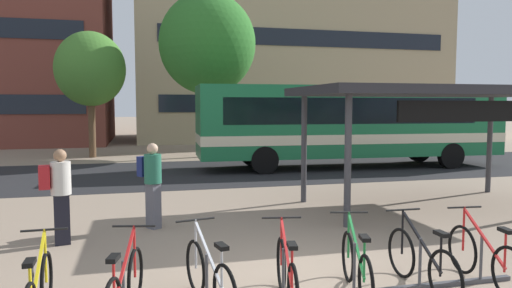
{
  "coord_description": "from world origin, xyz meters",
  "views": [
    {
      "loc": [
        -2.21,
        -5.93,
        2.45
      ],
      "look_at": [
        0.43,
        4.73,
        1.54
      ],
      "focal_mm": 32.73,
      "sensor_mm": 36.0,
      "label": 1
    }
  ],
  "objects_px": {
    "parked_bicycle_green_6": "(356,267)",
    "transit_shelter": "(433,95)",
    "street_tree_0": "(90,69)",
    "commuter_red_pack_2": "(59,190)",
    "city_bus": "(351,123)",
    "parked_bicycle_red_5": "(287,275)",
    "commuter_navy_pack_0": "(152,179)",
    "street_tree_1": "(207,44)",
    "parked_bicycle_black_7": "(422,262)",
    "parked_bicycle_red_8": "(484,258)",
    "parked_bicycle_silver_4": "(209,277)"
  },
  "relations": [
    {
      "from": "transit_shelter",
      "to": "commuter_red_pack_2",
      "type": "bearing_deg",
      "value": -172.43
    },
    {
      "from": "city_bus",
      "to": "street_tree_0",
      "type": "xyz_separation_m",
      "value": [
        -10.35,
        6.18,
        2.36
      ]
    },
    {
      "from": "parked_bicycle_green_6",
      "to": "transit_shelter",
      "type": "relative_size",
      "value": 0.27
    },
    {
      "from": "parked_bicycle_black_7",
      "to": "parked_bicycle_red_8",
      "type": "height_order",
      "value": "same"
    },
    {
      "from": "parked_bicycle_red_8",
      "to": "transit_shelter",
      "type": "height_order",
      "value": "transit_shelter"
    },
    {
      "from": "city_bus",
      "to": "street_tree_1",
      "type": "bearing_deg",
      "value": 136.8
    },
    {
      "from": "commuter_navy_pack_0",
      "to": "street_tree_1",
      "type": "bearing_deg",
      "value": 132.4
    },
    {
      "from": "city_bus",
      "to": "commuter_navy_pack_0",
      "type": "relative_size",
      "value": 7.1
    },
    {
      "from": "transit_shelter",
      "to": "commuter_navy_pack_0",
      "type": "bearing_deg",
      "value": -176.99
    },
    {
      "from": "transit_shelter",
      "to": "parked_bicycle_red_8",
      "type": "bearing_deg",
      "value": -117.07
    },
    {
      "from": "parked_bicycle_green_6",
      "to": "commuter_red_pack_2",
      "type": "distance_m",
      "value": 5.28
    },
    {
      "from": "parked_bicycle_silver_4",
      "to": "commuter_navy_pack_0",
      "type": "xyz_separation_m",
      "value": [
        -0.57,
        3.98,
        0.61
      ]
    },
    {
      "from": "parked_bicycle_silver_4",
      "to": "city_bus",
      "type": "bearing_deg",
      "value": -44.57
    },
    {
      "from": "parked_bicycle_red_8",
      "to": "street_tree_1",
      "type": "height_order",
      "value": "street_tree_1"
    },
    {
      "from": "parked_bicycle_green_6",
      "to": "parked_bicycle_black_7",
      "type": "height_order",
      "value": "same"
    },
    {
      "from": "parked_bicycle_green_6",
      "to": "transit_shelter",
      "type": "height_order",
      "value": "transit_shelter"
    },
    {
      "from": "transit_shelter",
      "to": "street_tree_1",
      "type": "xyz_separation_m",
      "value": [
        -3.65,
        12.34,
        2.64
      ]
    },
    {
      "from": "transit_shelter",
      "to": "commuter_navy_pack_0",
      "type": "distance_m",
      "value": 6.81
    },
    {
      "from": "parked_bicycle_silver_4",
      "to": "parked_bicycle_black_7",
      "type": "height_order",
      "value": "same"
    },
    {
      "from": "parked_bicycle_silver_4",
      "to": "commuter_navy_pack_0",
      "type": "relative_size",
      "value": 0.99
    },
    {
      "from": "street_tree_0",
      "to": "parked_bicycle_red_5",
      "type": "bearing_deg",
      "value": -77.65
    },
    {
      "from": "city_bus",
      "to": "parked_bicycle_red_5",
      "type": "height_order",
      "value": "city_bus"
    },
    {
      "from": "street_tree_1",
      "to": "parked_bicycle_black_7",
      "type": "bearing_deg",
      "value": -88.51
    },
    {
      "from": "parked_bicycle_red_8",
      "to": "transit_shelter",
      "type": "xyz_separation_m",
      "value": [
        2.3,
        4.57,
        2.32
      ]
    },
    {
      "from": "street_tree_0",
      "to": "commuter_red_pack_2",
      "type": "bearing_deg",
      "value": -86.77
    },
    {
      "from": "city_bus",
      "to": "parked_bicycle_red_5",
      "type": "xyz_separation_m",
      "value": [
        -6.42,
        -11.74,
        -1.39
      ]
    },
    {
      "from": "parked_bicycle_silver_4",
      "to": "parked_bicycle_green_6",
      "type": "xyz_separation_m",
      "value": [
        1.88,
        -0.09,
        0.0
      ]
    },
    {
      "from": "parked_bicycle_green_6",
      "to": "transit_shelter",
      "type": "bearing_deg",
      "value": -29.53
    },
    {
      "from": "street_tree_1",
      "to": "street_tree_0",
      "type": "bearing_deg",
      "value": 168.91
    },
    {
      "from": "commuter_red_pack_2",
      "to": "parked_bicycle_black_7",
      "type": "bearing_deg",
      "value": -43.1
    },
    {
      "from": "city_bus",
      "to": "street_tree_0",
      "type": "bearing_deg",
      "value": 151.76
    },
    {
      "from": "city_bus",
      "to": "parked_bicycle_green_6",
      "type": "distance_m",
      "value": 12.96
    },
    {
      "from": "parked_bicycle_red_5",
      "to": "parked_bicycle_green_6",
      "type": "relative_size",
      "value": 1.01
    },
    {
      "from": "parked_bicycle_red_5",
      "to": "parked_bicycle_red_8",
      "type": "xyz_separation_m",
      "value": [
        2.79,
        -0.04,
        0.0
      ]
    },
    {
      "from": "commuter_red_pack_2",
      "to": "city_bus",
      "type": "bearing_deg",
      "value": 32.16
    },
    {
      "from": "parked_bicycle_black_7",
      "to": "city_bus",
      "type": "bearing_deg",
      "value": -20.07
    },
    {
      "from": "city_bus",
      "to": "commuter_red_pack_2",
      "type": "distance_m",
      "value": 12.7
    },
    {
      "from": "street_tree_0",
      "to": "parked_bicycle_silver_4",
      "type": "bearing_deg",
      "value": -80.42
    },
    {
      "from": "commuter_red_pack_2",
      "to": "street_tree_0",
      "type": "bearing_deg",
      "value": 84.15
    },
    {
      "from": "parked_bicycle_red_8",
      "to": "transit_shelter",
      "type": "distance_m",
      "value": 5.62
    },
    {
      "from": "parked_bicycle_red_8",
      "to": "parked_bicycle_red_5",
      "type": "bearing_deg",
      "value": 94.78
    },
    {
      "from": "parked_bicycle_red_8",
      "to": "commuter_red_pack_2",
      "type": "distance_m",
      "value": 6.84
    },
    {
      "from": "parked_bicycle_silver_4",
      "to": "parked_bicycle_red_8",
      "type": "bearing_deg",
      "value": -105.25
    },
    {
      "from": "parked_bicycle_red_8",
      "to": "street_tree_0",
      "type": "bearing_deg",
      "value": 26.07
    },
    {
      "from": "parked_bicycle_red_5",
      "to": "commuter_navy_pack_0",
      "type": "xyz_separation_m",
      "value": [
        -1.5,
        4.14,
        0.61
      ]
    },
    {
      "from": "city_bus",
      "to": "parked_bicycle_black_7",
      "type": "height_order",
      "value": "city_bus"
    },
    {
      "from": "parked_bicycle_silver_4",
      "to": "street_tree_0",
      "type": "bearing_deg",
      "value": -2.59
    },
    {
      "from": "parked_bicycle_red_8",
      "to": "city_bus",
      "type": "bearing_deg",
      "value": -11.57
    },
    {
      "from": "parked_bicycle_silver_4",
      "to": "transit_shelter",
      "type": "relative_size",
      "value": 0.27
    },
    {
      "from": "street_tree_0",
      "to": "street_tree_1",
      "type": "xyz_separation_m",
      "value": [
        5.36,
        -1.05,
        1.2
      ]
    }
  ]
}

